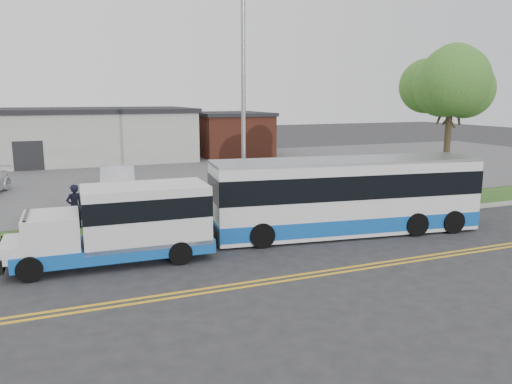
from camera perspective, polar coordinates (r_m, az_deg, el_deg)
name	(u,v)px	position (r m, az deg, el deg)	size (l,w,h in m)	color
ground	(193,248)	(17.88, -7.23, -6.35)	(140.00, 140.00, 0.00)	#28282B
lane_line_north	(228,285)	(14.39, -3.17, -10.58)	(70.00, 0.12, 0.01)	gold
lane_line_south	(232,289)	(14.13, -2.77, -11.00)	(70.00, 0.12, 0.01)	gold
curb	(185,238)	(18.88, -8.10, -5.20)	(80.00, 0.30, 0.15)	#9E9B93
verge	(174,227)	(20.58, -9.33, -3.97)	(80.00, 3.30, 0.10)	#2B4E1A
parking_lot	(126,176)	(34.21, -14.65, 1.73)	(80.00, 25.00, 0.10)	#4C4C4F
commercial_building	(30,136)	(43.67, -24.44, 5.84)	(25.40, 10.40, 4.35)	#9E9E99
brick_wing	(230,134)	(45.16, -2.96, 6.64)	(6.30, 7.30, 3.90)	brown
tree_east	(452,77)	(26.80, 21.49, 12.13)	(5.20, 5.20, 8.33)	#352B1D
streetlight_near	(244,97)	(20.61, -1.38, 10.77)	(0.35, 1.53, 9.50)	gray
shuttle_bus	(126,221)	(16.58, -14.62, -3.27)	(6.50, 2.35, 2.46)	#0F4DA5
transit_bus	(346,196)	(19.66, 10.20, -0.44)	(10.70, 3.74, 2.91)	silver
pedestrian	(75,207)	(20.98, -20.03, -1.57)	(0.65, 0.42, 1.78)	black
parked_car_a	(118,182)	(26.79, -15.51, 1.08)	(1.69, 4.86, 1.60)	silver
grocery_bag_left	(68,227)	(20.89, -20.69, -3.72)	(0.32, 0.32, 0.32)	white
grocery_bag_right	(83,222)	(21.40, -19.13, -3.28)	(0.32, 0.32, 0.32)	white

